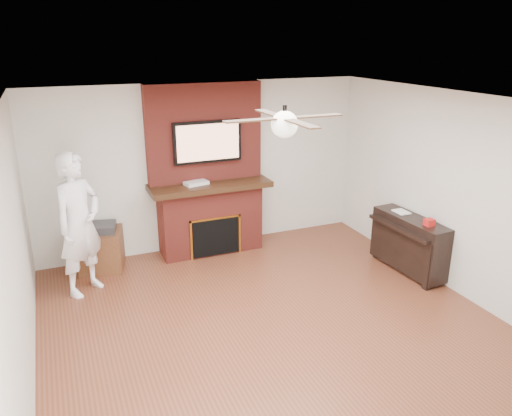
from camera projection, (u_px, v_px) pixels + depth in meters
name	position (u px, v px, depth m)	size (l,w,h in m)	color
room_shell	(283.00, 229.00, 5.09)	(5.36, 5.86, 2.86)	#582A19
fireplace	(208.00, 187.00, 7.40)	(1.78, 0.64, 2.50)	maroon
tv	(208.00, 142.00, 7.13)	(1.00, 0.08, 0.60)	black
ceiling_fan	(285.00, 123.00, 4.74)	(1.21, 1.21, 0.31)	black
person	(79.00, 224.00, 6.15)	(0.67, 0.45, 1.83)	white
side_table	(101.00, 248.00, 6.98)	(0.69, 0.69, 0.66)	#502B17
piano	(409.00, 243.00, 6.86)	(0.51, 1.22, 0.88)	black
cable_box	(196.00, 183.00, 7.20)	(0.34, 0.19, 0.05)	silver
candle_orange	(203.00, 251.00, 7.48)	(0.08, 0.08, 0.12)	#F1401C
candle_green	(216.00, 250.00, 7.55)	(0.07, 0.07, 0.09)	#378A3E
candle_cream	(220.00, 250.00, 7.54)	(0.08, 0.08, 0.11)	beige
candle_blue	(231.00, 249.00, 7.57)	(0.06, 0.06, 0.09)	#355EA0
candle_blue_extra	(205.00, 254.00, 7.43)	(0.06, 0.06, 0.09)	#3836A2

